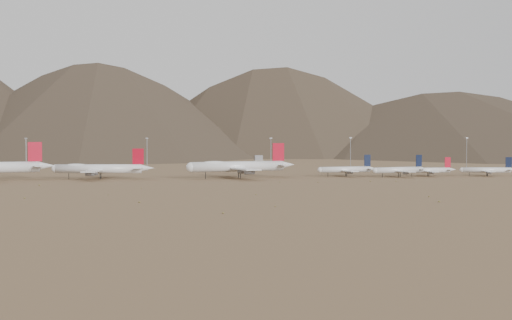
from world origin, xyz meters
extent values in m
plane|color=olive|center=(0.00, 0.00, 0.00)|extent=(3000.00, 3000.00, 0.00)
cone|color=silver|center=(-119.52, 40.10, 8.51)|extent=(13.02, 8.99, 6.12)
cube|color=silver|center=(-124.60, 38.73, 8.68)|extent=(11.69, 23.66, 0.41)
cube|color=#B00B1F|center=(-125.87, 38.39, 17.43)|extent=(8.41, 2.82, 12.06)
cylinder|color=silver|center=(-86.81, 35.49, 6.59)|extent=(54.32, 14.82, 5.60)
sphere|color=silver|center=(-113.49, 40.15, 6.59)|extent=(5.49, 5.49, 5.49)
cone|color=silver|center=(-56.93, 30.28, 7.01)|extent=(10.47, 6.64, 5.04)
cube|color=silver|center=(-87.88, 35.68, 5.75)|extent=(17.07, 50.40, 0.70)
cube|color=silver|center=(-61.20, 31.02, 7.15)|extent=(8.05, 19.42, 0.34)
cube|color=#B00B1F|center=(-62.27, 31.21, 14.35)|extent=(7.02, 1.71, 9.93)
cylinder|color=black|center=(-105.49, 38.75, 1.90)|extent=(0.36, 0.36, 3.79)
cylinder|color=black|center=(-85.51, 36.68, 1.90)|extent=(0.45, 0.45, 3.79)
cylinder|color=black|center=(-85.99, 33.93, 1.90)|extent=(0.45, 0.45, 3.79)
ellipsoid|color=silver|center=(-100.69, 37.91, 8.13)|extent=(17.80, 7.11, 3.36)
cylinder|color=slate|center=(-86.17, 45.46, 4.37)|extent=(5.77, 3.41, 2.52)
cylinder|color=slate|center=(-89.59, 25.90, 4.37)|extent=(5.77, 3.41, 2.52)
cylinder|color=slate|center=(-84.64, 54.26, 4.37)|extent=(5.77, 3.41, 2.52)
cylinder|color=slate|center=(-91.12, 17.09, 4.37)|extent=(5.77, 3.41, 2.52)
cylinder|color=silver|center=(0.90, 29.78, 7.66)|extent=(62.60, 21.71, 6.50)
sphere|color=silver|center=(-29.60, 22.07, 7.66)|extent=(6.37, 6.37, 6.37)
cone|color=silver|center=(35.07, 38.40, 8.14)|extent=(12.41, 8.45, 5.85)
cube|color=silver|center=(-0.32, 29.47, 6.68)|extent=(23.88, 58.39, 0.81)
cube|color=silver|center=(30.19, 37.17, 8.31)|extent=(10.86, 22.64, 0.39)
cube|color=#B00B1F|center=(28.97, 36.86, 16.68)|extent=(8.07, 2.57, 11.54)
cylinder|color=black|center=(-20.45, 24.38, 2.20)|extent=(0.42, 0.42, 4.40)
cylinder|color=black|center=(1.73, 31.66, 2.20)|extent=(0.52, 0.52, 4.40)
cylinder|color=black|center=(2.52, 28.51, 2.20)|extent=(0.52, 0.52, 4.40)
ellipsoid|color=silver|center=(-14.96, 25.77, 9.44)|extent=(20.72, 9.66, 3.90)
cylinder|color=slate|center=(-3.14, 40.65, 5.07)|extent=(6.82, 4.38, 2.93)
cylinder|color=slate|center=(2.51, 18.28, 5.07)|extent=(6.82, 4.38, 2.93)
cylinder|color=slate|center=(-5.68, 50.72, 5.07)|extent=(6.82, 4.38, 2.93)
cylinder|color=slate|center=(5.05, 8.22, 5.07)|extent=(6.82, 4.38, 2.93)
cylinder|color=silver|center=(74.60, 36.58, 4.68)|extent=(36.55, 10.36, 3.95)
sphere|color=silver|center=(56.68, 33.34, 4.68)|extent=(3.88, 3.88, 3.88)
cone|color=silver|center=(94.68, 40.20, 4.98)|extent=(7.08, 4.67, 3.56)
cube|color=silver|center=(73.89, 36.45, 4.09)|extent=(11.28, 31.76, 0.49)
cube|color=silver|center=(91.81, 39.68, 5.08)|extent=(5.33, 12.26, 0.24)
cube|color=black|center=(91.09, 39.55, 10.56)|extent=(4.72, 1.19, 7.80)
cylinder|color=black|center=(62.06, 34.31, 1.35)|extent=(0.42, 0.42, 2.71)
cylinder|color=black|center=(75.14, 37.68, 1.35)|extent=(0.52, 0.52, 2.71)
cylinder|color=black|center=(75.50, 35.73, 1.35)|extent=(0.52, 0.52, 2.71)
cylinder|color=slate|center=(72.33, 45.05, 3.11)|extent=(3.90, 2.40, 1.78)
cylinder|color=slate|center=(75.44, 27.84, 3.11)|extent=(3.90, 2.40, 1.78)
cylinder|color=silver|center=(107.45, 24.54, 4.70)|extent=(36.24, 13.79, 3.97)
sphere|color=silver|center=(89.88, 19.55, 4.70)|extent=(3.89, 3.89, 3.89)
cone|color=silver|center=(127.14, 30.13, 5.00)|extent=(7.30, 5.23, 3.57)
cube|color=silver|center=(106.75, 24.34, 4.10)|extent=(14.17, 31.73, 0.50)
cube|color=silver|center=(124.33, 29.33, 5.09)|extent=(6.41, 12.35, 0.24)
cube|color=black|center=(123.62, 29.13, 10.60)|extent=(4.67, 1.64, 7.83)
cylinder|color=black|center=(95.15, 21.05, 1.36)|extent=(0.42, 0.42, 2.71)
cylinder|color=black|center=(107.89, 25.69, 1.36)|extent=(0.52, 0.52, 2.71)
cylinder|color=black|center=(108.43, 23.79, 1.36)|extent=(0.52, 0.52, 2.71)
cylinder|color=slate|center=(104.36, 32.78, 3.12)|extent=(4.00, 2.71, 1.79)
cylinder|color=slate|center=(109.14, 15.90, 3.12)|extent=(4.00, 2.71, 1.79)
cylinder|color=silver|center=(129.92, 29.56, 4.12)|extent=(32.16, 4.68, 3.48)
sphere|color=silver|center=(113.91, 28.96, 4.12)|extent=(3.41, 3.41, 3.41)
cone|color=silver|center=(147.86, 30.24, 4.38)|extent=(5.88, 3.35, 3.13)
cube|color=silver|center=(129.28, 29.54, 3.60)|extent=(6.16, 27.65, 0.44)
cube|color=silver|center=(145.30, 30.14, 4.47)|extent=(3.27, 10.54, 0.21)
cube|color=#B00B1F|center=(144.66, 30.12, 9.30)|extent=(4.18, 0.47, 6.87)
cylinder|color=black|center=(118.71, 29.14, 1.19)|extent=(0.37, 0.37, 2.38)
cylinder|color=black|center=(130.53, 30.46, 1.19)|extent=(0.46, 0.46, 2.38)
cylinder|color=black|center=(130.60, 28.72, 1.19)|extent=(0.46, 0.46, 2.38)
cylinder|color=slate|center=(128.99, 37.23, 2.74)|extent=(3.26, 1.69, 1.57)
cylinder|color=slate|center=(129.57, 21.85, 2.74)|extent=(3.26, 1.69, 1.57)
cylinder|color=silver|center=(169.78, 24.37, 4.18)|extent=(32.60, 9.61, 3.53)
sphere|color=silver|center=(153.82, 27.44, 4.18)|extent=(3.46, 3.46, 3.46)
cube|color=silver|center=(169.14, 24.49, 3.65)|extent=(10.37, 28.35, 0.44)
cube|color=silver|center=(185.11, 21.42, 4.53)|extent=(4.87, 10.95, 0.21)
cube|color=black|center=(184.47, 21.54, 9.43)|extent=(4.21, 1.11, 6.97)
cylinder|color=black|center=(158.61, 26.52, 1.21)|extent=(0.37, 0.37, 2.42)
cylinder|color=black|center=(170.59, 25.11, 1.21)|extent=(0.46, 0.46, 2.42)
cylinder|color=black|center=(170.25, 23.38, 1.21)|extent=(0.46, 0.46, 2.42)
cylinder|color=slate|center=(170.62, 32.15, 2.78)|extent=(3.49, 2.17, 1.59)
cylinder|color=slate|center=(167.67, 16.83, 2.78)|extent=(3.49, 2.17, 1.59)
cube|color=#9A8668|center=(30.00, 120.00, 4.00)|extent=(8.00, 8.00, 8.00)
cube|color=slate|center=(30.00, 120.00, 10.00)|extent=(6.00, 6.00, 4.00)
cylinder|color=gray|center=(-143.74, 124.74, 12.50)|extent=(0.50, 0.50, 25.00)
cube|color=gray|center=(-143.74, 124.74, 25.30)|extent=(2.00, 0.60, 0.80)
cylinder|color=gray|center=(-55.12, 130.47, 12.50)|extent=(0.50, 0.50, 25.00)
cube|color=gray|center=(-55.12, 130.47, 25.30)|extent=(2.00, 0.60, 0.80)
cylinder|color=gray|center=(38.95, 115.07, 12.50)|extent=(0.50, 0.50, 25.00)
cube|color=gray|center=(38.95, 115.07, 25.30)|extent=(2.00, 0.60, 0.80)
cylinder|color=gray|center=(111.96, 145.46, 12.50)|extent=(0.50, 0.50, 25.00)
cube|color=gray|center=(111.96, 145.46, 25.30)|extent=(2.00, 0.60, 0.80)
cylinder|color=gray|center=(204.15, 123.53, 12.50)|extent=(0.50, 0.50, 25.00)
cube|color=gray|center=(204.15, 123.53, 25.30)|extent=(2.00, 0.60, 0.80)
ellipsoid|color=olive|center=(19.76, -12.56, 0.24)|extent=(0.57, 0.57, 0.48)
ellipsoid|color=olive|center=(60.92, -143.68, 0.34)|extent=(1.03, 1.03, 0.68)
ellipsoid|color=olive|center=(-8.62, -96.34, 0.23)|extent=(0.66, 0.66, 0.46)
ellipsoid|color=olive|center=(-33.23, -171.14, 0.31)|extent=(0.75, 0.75, 0.61)
ellipsoid|color=olive|center=(-61.11, -48.08, 0.18)|extent=(0.54, 0.54, 0.37)
ellipsoid|color=olive|center=(-10.16, -150.40, 0.20)|extent=(0.60, 0.60, 0.40)
ellipsoid|color=olive|center=(-76.68, -85.69, 0.16)|extent=(0.60, 0.60, 0.32)
ellipsoid|color=olive|center=(-116.15, -17.54, 0.41)|extent=(1.03, 1.03, 0.82)
ellipsoid|color=olive|center=(74.38, -15.69, 0.31)|extent=(0.89, 0.89, 0.61)
ellipsoid|color=olive|center=(136.49, -9.53, 0.16)|extent=(0.56, 0.56, 0.32)
ellipsoid|color=olive|center=(-112.20, -97.56, 0.30)|extent=(0.83, 0.83, 0.60)
ellipsoid|color=olive|center=(66.80, -119.66, 0.28)|extent=(0.66, 0.66, 0.56)
ellipsoid|color=olive|center=(41.56, -18.21, 0.21)|extent=(0.82, 0.82, 0.42)
ellipsoid|color=olive|center=(-62.49, -125.32, 0.30)|extent=(1.03, 1.03, 0.61)
ellipsoid|color=olive|center=(89.74, -17.91, 0.31)|extent=(0.72, 0.72, 0.62)
camera|label=1|loc=(-64.14, -422.79, 28.42)|focal=50.00mm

